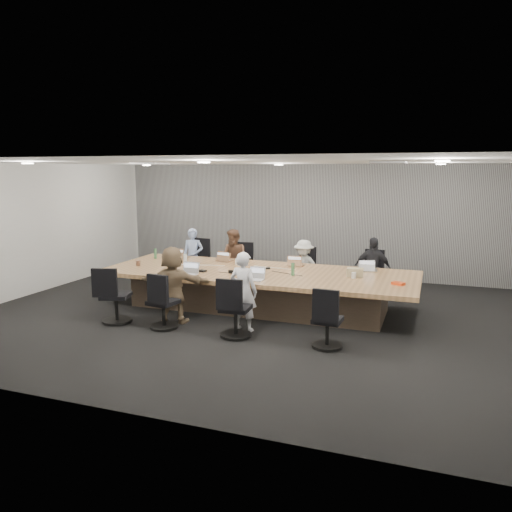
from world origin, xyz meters
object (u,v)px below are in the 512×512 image
(chair_0, at_px, (200,264))
(chair_7, at_px, (327,325))
(chair_4, at_px, (116,300))
(chair_2, at_px, (307,275))
(person_0, at_px, (193,257))
(bottle_clear, at_px, (185,260))
(mug_brown, at_px, (138,263))
(laptop_0, at_px, (182,257))
(snack_packet, at_px, (398,283))
(person_2, at_px, (304,268))
(chair_6, at_px, (236,313))
(bottle_green_left, at_px, (155,254))
(bottle_green_right, at_px, (293,269))
(person_6, at_px, (244,291))
(chair_5, at_px, (163,306))
(laptop_5, at_px, (188,275))
(laptop_6, at_px, (255,280))
(chair_1, at_px, (240,269))
(chair_3, at_px, (374,279))
(stapler, at_px, (233,272))
(person_1, at_px, (235,259))
(laptop_1, at_px, (225,260))
(laptop_2, at_px, (297,265))
(person_5, at_px, (173,285))
(person_3, at_px, (372,269))
(canvas_bag, at_px, (355,272))

(chair_0, height_order, chair_7, chair_0)
(chair_4, bearing_deg, chair_2, 35.08)
(person_0, distance_m, bottle_clear, 1.45)
(mug_brown, bearing_deg, chair_0, 78.76)
(laptop_0, bearing_deg, snack_packet, 154.05)
(person_2, bearing_deg, chair_6, -83.57)
(mug_brown, xyz_separation_m, snack_packet, (5.11, 0.02, -0.03))
(bottle_green_left, xyz_separation_m, bottle_green_right, (3.32, -0.69, 0.01))
(chair_2, bearing_deg, person_6, 97.70)
(snack_packet, bearing_deg, chair_5, -159.28)
(laptop_5, bearing_deg, laptop_6, 1.92)
(chair_1, relative_size, chair_7, 1.08)
(laptop_6, bearing_deg, laptop_5, 179.75)
(chair_3, height_order, stapler, stapler)
(chair_2, height_order, person_1, person_1)
(chair_7, relative_size, snack_packet, 3.58)
(chair_2, distance_m, laptop_1, 1.88)
(chair_2, relative_size, chair_7, 1.03)
(laptop_2, distance_m, laptop_6, 1.64)
(chair_0, bearing_deg, person_6, 137.89)
(chair_3, bearing_deg, laptop_0, 18.38)
(person_2, height_order, person_5, person_5)
(chair_4, distance_m, stapler, 2.16)
(mug_brown, height_order, snack_packet, mug_brown)
(person_3, distance_m, snack_packet, 1.76)
(laptop_5, bearing_deg, chair_6, -32.30)
(chair_4, xyz_separation_m, chair_7, (3.76, 0.00, -0.04))
(bottle_green_left, bearing_deg, chair_5, -56.41)
(person_3, xyz_separation_m, mug_brown, (-4.48, -1.66, 0.13))
(bottle_green_right, height_order, stapler, bottle_green_right)
(laptop_5, height_order, person_6, person_6)
(person_3, relative_size, stapler, 7.88)
(chair_0, distance_m, person_2, 2.67)
(person_5, bearing_deg, chair_6, 152.50)
(chair_7, distance_m, canvas_bag, 1.88)
(snack_packet, bearing_deg, chair_6, -149.60)
(person_0, height_order, person_2, person_0)
(laptop_0, distance_m, canvas_bag, 3.98)
(chair_3, bearing_deg, laptop_6, 60.53)
(laptop_5, height_order, laptop_6, same)
(chair_1, xyz_separation_m, bottle_green_right, (1.78, -1.86, 0.47))
(laptop_5, bearing_deg, chair_0, 113.34)
(chair_2, distance_m, person_0, 2.68)
(bottle_green_left, height_order, bottle_green_right, bottle_green_right)
(chair_0, relative_size, person_5, 0.63)
(chair_6, distance_m, stapler, 1.49)
(laptop_2, height_order, bottle_green_right, bottle_green_right)
(laptop_5, bearing_deg, chair_2, 58.33)
(person_0, height_order, person_3, person_0)
(chair_0, xyz_separation_m, chair_7, (3.80, -3.40, -0.07))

